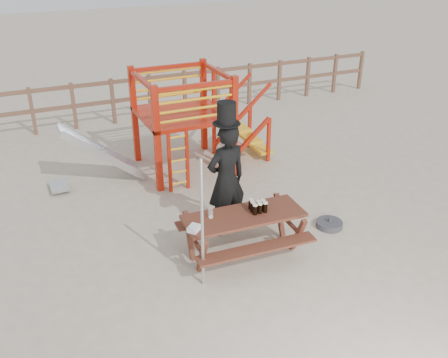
# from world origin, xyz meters

# --- Properties ---
(ground) EXTENTS (60.00, 60.00, 0.00)m
(ground) POSITION_xyz_m (0.00, 0.00, 0.00)
(ground) COLOR #BFB194
(ground) RESTS_ON ground
(back_fence) EXTENTS (15.09, 0.09, 1.20)m
(back_fence) POSITION_xyz_m (0.00, 7.00, 0.74)
(back_fence) COLOR brown
(back_fence) RESTS_ON ground
(playground_fort) EXTENTS (4.71, 1.84, 2.10)m
(playground_fort) POSITION_xyz_m (0.12, 3.58, 1.07)
(playground_fort) COLOR #AB1D0B
(playground_fort) RESTS_ON ground
(picnic_table) EXTENTS (1.90, 1.36, 0.71)m
(picnic_table) POSITION_xyz_m (-0.09, 0.17, 0.45)
(picnic_table) COLOR maroon
(picnic_table) RESTS_ON ground
(man_with_hat) EXTENTS (0.76, 0.56, 2.26)m
(man_with_hat) POSITION_xyz_m (-0.05, 0.88, 1.01)
(man_with_hat) COLOR black
(man_with_hat) RESTS_ON ground
(metal_pole) EXTENTS (0.04, 0.04, 1.97)m
(metal_pole) POSITION_xyz_m (-0.94, -0.27, 0.98)
(metal_pole) COLOR #B2B2B7
(metal_pole) RESTS_ON ground
(parasol_base) EXTENTS (0.45, 0.45, 0.19)m
(parasol_base) POSITION_xyz_m (1.61, 0.28, 0.05)
(parasol_base) COLOR #37373C
(parasol_base) RESTS_ON ground
(paper_bag) EXTENTS (0.23, 0.22, 0.08)m
(paper_bag) POSITION_xyz_m (-0.95, 0.05, 0.75)
(paper_bag) COLOR white
(paper_bag) RESTS_ON picnic_table
(stout_pints) EXTENTS (0.25, 0.26, 0.17)m
(stout_pints) POSITION_xyz_m (0.14, 0.17, 0.80)
(stout_pints) COLOR black
(stout_pints) RESTS_ON picnic_table
(empty_glasses) EXTENTS (0.07, 0.07, 0.15)m
(empty_glasses) POSITION_xyz_m (-0.58, 0.29, 0.78)
(empty_glasses) COLOR silver
(empty_glasses) RESTS_ON picnic_table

